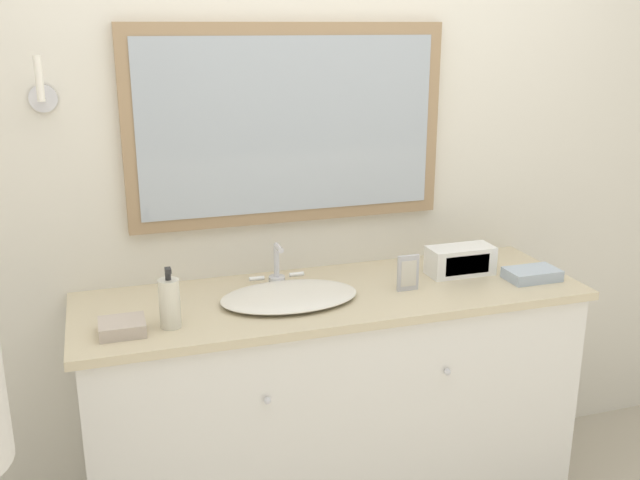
{
  "coord_description": "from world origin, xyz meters",
  "views": [
    {
      "loc": [
        -0.77,
        -1.93,
        1.83
      ],
      "look_at": [
        -0.05,
        0.31,
        1.11
      ],
      "focal_mm": 40.0,
      "sensor_mm": 36.0,
      "label": 1
    }
  ],
  "objects": [
    {
      "name": "wall_back",
      "position": [
        -0.0,
        0.62,
        1.28
      ],
      "size": [
        8.0,
        0.18,
        2.55
      ],
      "color": "silver",
      "rests_on": "ground_plane"
    },
    {
      "name": "soap_bottle",
      "position": [
        -0.58,
        0.18,
        0.99
      ],
      "size": [
        0.07,
        0.07,
        0.2
      ],
      "color": "beige",
      "rests_on": "vanity_counter"
    },
    {
      "name": "hand_towel_near_sink",
      "position": [
        0.75,
        0.21,
        0.93
      ],
      "size": [
        0.19,
        0.12,
        0.04
      ],
      "color": "#A8B7C6",
      "rests_on": "vanity_counter"
    },
    {
      "name": "appliance_box",
      "position": [
        0.52,
        0.34,
        0.97
      ],
      "size": [
        0.25,
        0.12,
        0.11
      ],
      "color": "white",
      "rests_on": "vanity_counter"
    },
    {
      "name": "hand_towel_far_corner",
      "position": [
        -0.73,
        0.18,
        0.93
      ],
      "size": [
        0.14,
        0.13,
        0.04
      ],
      "color": "#B7A899",
      "rests_on": "vanity_counter"
    },
    {
      "name": "sink_basin",
      "position": [
        -0.17,
        0.28,
        0.93
      ],
      "size": [
        0.48,
        0.36,
        0.16
      ],
      "color": "silver",
      "rests_on": "vanity_counter"
    },
    {
      "name": "picture_frame",
      "position": [
        0.26,
        0.25,
        0.98
      ],
      "size": [
        0.08,
        0.01,
        0.13
      ],
      "color": "#B2B2B7",
      "rests_on": "vanity_counter"
    },
    {
      "name": "vanity_counter",
      "position": [
        0.0,
        0.31,
        0.46
      ],
      "size": [
        1.81,
        0.58,
        0.91
      ],
      "color": "silver",
      "rests_on": "ground_plane"
    }
  ]
}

